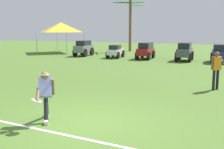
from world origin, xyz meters
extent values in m
plane|color=#4D702B|center=(0.00, 0.00, 0.00)|extent=(80.00, 80.00, 0.00)
cube|color=white|center=(0.00, -0.96, 0.00)|extent=(24.47, 1.66, 0.01)
cylinder|color=#23232D|center=(-0.97, -0.37, 0.36)|extent=(0.30, 0.36, 0.72)
cube|color=silver|center=(-0.88, -0.50, 0.05)|extent=(0.23, 0.27, 0.10)
cylinder|color=#23232D|center=(-1.15, -0.12, 0.36)|extent=(0.35, 0.43, 0.69)
cube|color=silver|center=(-1.23, 0.00, 0.05)|extent=(0.23, 0.27, 0.10)
cube|color=#7A84C6|center=(-0.98, -0.35, 0.95)|extent=(0.53, 0.56, 0.57)
sphere|color=brown|center=(-0.91, -0.46, 1.28)|extent=(0.29, 0.29, 0.21)
cylinder|color=white|center=(-0.91, -0.46, 1.31)|extent=(0.30, 0.30, 0.03)
cylinder|color=brown|center=(-0.97, -0.68, 0.82)|extent=(0.39, 0.51, 0.27)
cylinder|color=brown|center=(-0.85, -0.20, 0.94)|extent=(0.23, 0.28, 0.49)
cylinder|color=white|center=(-0.86, -0.88, 0.72)|extent=(0.36, 0.36, 0.11)
cylinder|color=black|center=(2.84, 5.69, 0.41)|extent=(0.16, 0.16, 0.82)
cylinder|color=black|center=(2.97, 5.81, 0.41)|extent=(0.16, 0.16, 0.82)
cube|color=orange|center=(2.90, 5.75, 1.09)|extent=(0.39, 0.38, 0.54)
cylinder|color=brown|center=(2.75, 5.61, 1.10)|extent=(0.10, 0.10, 0.52)
cylinder|color=brown|center=(3.06, 5.89, 1.10)|extent=(0.10, 0.10, 0.52)
sphere|color=brown|center=(2.90, 5.75, 1.46)|extent=(0.28, 0.28, 0.20)
cube|color=slate|center=(-9.13, 16.13, 0.66)|extent=(1.20, 2.43, 0.60)
cube|color=#1E232B|center=(-9.14, 16.18, 1.18)|extent=(1.01, 1.62, 0.44)
cylinder|color=black|center=(-9.69, 16.86, 0.36)|extent=(0.25, 0.73, 0.72)
cylinder|color=black|center=(-8.72, 16.95, 0.36)|extent=(0.25, 0.73, 0.72)
cylinder|color=black|center=(-9.55, 15.31, 0.36)|extent=(0.25, 0.73, 0.72)
cylinder|color=black|center=(-8.57, 15.40, 0.36)|extent=(0.25, 0.73, 0.72)
cube|color=silver|center=(-5.84, 15.83, 0.51)|extent=(1.13, 2.28, 0.42)
cube|color=#1E232B|center=(-5.83, 15.73, 0.91)|extent=(0.91, 1.18, 0.38)
cylinder|color=black|center=(-6.37, 16.54, 0.30)|extent=(0.24, 0.62, 0.60)
cylinder|color=black|center=(-5.47, 16.64, 0.30)|extent=(0.24, 0.62, 0.60)
cylinder|color=black|center=(-6.20, 15.01, 0.30)|extent=(0.24, 0.62, 0.60)
cylinder|color=black|center=(-5.31, 15.11, 0.30)|extent=(0.24, 0.62, 0.60)
cube|color=maroon|center=(-3.19, 15.92, 0.60)|extent=(1.07, 2.44, 0.55)
cube|color=#1E232B|center=(-3.20, 16.07, 1.11)|extent=(0.93, 1.84, 0.46)
cylinder|color=black|center=(-3.71, 16.73, 0.33)|extent=(0.21, 0.67, 0.66)
cylinder|color=black|center=(-2.75, 16.77, 0.33)|extent=(0.21, 0.67, 0.66)
cylinder|color=black|center=(-3.63, 15.06, 0.33)|extent=(0.21, 0.67, 0.66)
cylinder|color=black|center=(-2.67, 15.10, 0.33)|extent=(0.21, 0.67, 0.66)
cube|color=#474C51|center=(-0.01, 15.79, 0.66)|extent=(1.06, 2.38, 0.60)
cube|color=#1E232B|center=(-0.01, 15.84, 1.18)|extent=(0.91, 1.58, 0.44)
cylinder|color=black|center=(-0.52, 16.55, 0.36)|extent=(0.20, 0.73, 0.72)
cylinder|color=black|center=(0.46, 16.58, 0.36)|extent=(0.20, 0.73, 0.72)
cylinder|color=black|center=(-0.47, 14.99, 0.36)|extent=(0.20, 0.73, 0.72)
cylinder|color=black|center=(0.51, 15.03, 0.36)|extent=(0.20, 0.73, 0.72)
cube|color=navy|center=(2.49, 15.73, 0.60)|extent=(1.18, 2.48, 0.55)
cube|color=#1E232B|center=(2.48, 15.88, 1.11)|extent=(1.01, 1.87, 0.46)
cylinder|color=black|center=(1.94, 16.52, 0.33)|extent=(0.24, 0.67, 0.66)
cylinder|color=black|center=(2.09, 14.85, 0.33)|extent=(0.24, 0.67, 0.66)
cylinder|color=brown|center=(-7.11, 22.93, 2.77)|extent=(0.30, 0.30, 5.54)
ellipsoid|color=#237C25|center=(-6.28, 22.92, 5.21)|extent=(1.67, 0.29, 0.17)
ellipsoid|color=#237C25|center=(-6.47, 23.66, 5.00)|extent=(1.47, 1.61, 0.20)
ellipsoid|color=#237C25|center=(-7.43, 23.68, 5.22)|extent=(0.86, 1.59, 0.17)
ellipsoid|color=#237C25|center=(-7.74, 23.33, 5.30)|extent=(1.39, 1.01, 0.15)
ellipsoid|color=#237C25|center=(-8.03, 22.58, 5.23)|extent=(1.92, 0.95, 0.15)
ellipsoid|color=#237C25|center=(-7.35, 22.03, 5.17)|extent=(0.71, 1.87, 0.17)
ellipsoid|color=#237C25|center=(-6.61, 22.07, 5.09)|extent=(1.22, 1.85, 0.18)
cylinder|color=#B2B5BA|center=(-11.32, 20.23, 1.05)|extent=(0.06, 0.06, 2.10)
cylinder|color=#B2B5BA|center=(-14.85, 20.23, 1.05)|extent=(0.06, 0.06, 2.10)
cylinder|color=#B2B5BA|center=(-11.32, 16.69, 1.05)|extent=(0.06, 0.06, 2.10)
cylinder|color=#B2B5BA|center=(-14.85, 16.69, 1.05)|extent=(0.06, 0.06, 2.10)
pyramid|color=yellow|center=(-13.09, 18.46, 2.60)|extent=(3.71, 3.71, 1.00)
camera|label=1|loc=(3.56, -6.29, 2.49)|focal=45.00mm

